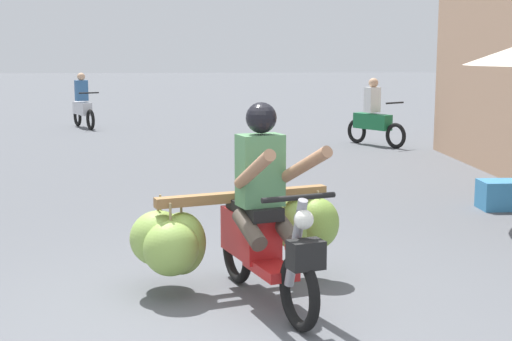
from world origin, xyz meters
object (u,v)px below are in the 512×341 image
at_px(motorbike_distant_ahead_right, 373,118).
at_px(produce_crate, 502,195).
at_px(motorbike_main_loaded, 231,230).
at_px(motorbike_distant_ahead_left, 83,106).

xyz_separation_m(motorbike_distant_ahead_right, produce_crate, (0.20, -6.29, -0.39)).
bearing_deg(motorbike_main_loaded, produce_crate, 40.65).
distance_m(motorbike_main_loaded, motorbike_distant_ahead_right, 9.87).
height_order(motorbike_main_loaded, produce_crate, motorbike_main_loaded).
xyz_separation_m(motorbike_distant_ahead_left, produce_crate, (6.79, -10.29, -0.39)).
relative_size(motorbike_main_loaded, motorbike_distant_ahead_right, 1.31).
distance_m(motorbike_distant_ahead_right, produce_crate, 6.30).
distance_m(motorbike_main_loaded, motorbike_distant_ahead_left, 13.71).
relative_size(motorbike_main_loaded, motorbike_distant_ahead_left, 1.23).
relative_size(motorbike_distant_ahead_left, motorbike_distant_ahead_right, 1.07).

